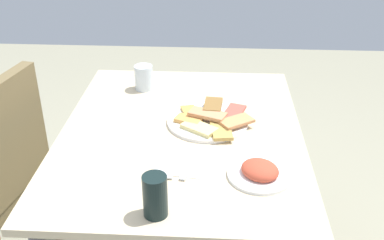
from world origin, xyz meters
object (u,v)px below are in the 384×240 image
at_px(salad_plate_greens, 260,172).
at_px(spoon, 175,161).
at_px(pide_platter, 209,120).
at_px(dining_table, 181,152).
at_px(paper_napkin, 181,163).
at_px(fork, 187,162).
at_px(soda_can, 155,196).
at_px(drinking_glass, 144,78).

bearing_deg(salad_plate_greens, spoon, 77.60).
distance_m(pide_platter, spoon, 0.28).
xyz_separation_m(dining_table, spoon, (-0.20, 0.00, 0.10)).
xyz_separation_m(dining_table, paper_napkin, (-0.20, -0.02, 0.09)).
relative_size(pide_platter, fork, 1.64).
relative_size(soda_can, fork, 0.63).
bearing_deg(pide_platter, fork, 166.18).
distance_m(paper_napkin, fork, 0.02).
bearing_deg(salad_plate_greens, pide_platter, 26.50).
bearing_deg(pide_platter, salad_plate_greens, -153.50).
distance_m(pide_platter, salad_plate_greens, 0.35).
distance_m(salad_plate_greens, soda_can, 0.35).
height_order(dining_table, spoon, spoon).
bearing_deg(paper_napkin, dining_table, 4.32).
distance_m(salad_plate_greens, spoon, 0.26).
distance_m(soda_can, spoon, 0.25).
xyz_separation_m(fork, spoon, (0.00, 0.04, 0.00)).
bearing_deg(paper_napkin, spoon, 90.00).
bearing_deg(fork, spoon, 94.31).
height_order(pide_platter, paper_napkin, pide_platter).
relative_size(salad_plate_greens, paper_napkin, 1.31).
bearing_deg(dining_table, salad_plate_greens, -135.60).
height_order(salad_plate_greens, soda_can, soda_can).
distance_m(salad_plate_greens, drinking_glass, 0.74).
height_order(pide_platter, soda_can, soda_can).
xyz_separation_m(pide_platter, salad_plate_greens, (-0.32, -0.16, 0.00)).
relative_size(dining_table, drinking_glass, 10.41).
bearing_deg(fork, paper_napkin, 94.31).
distance_m(fork, spoon, 0.04).
bearing_deg(soda_can, dining_table, -4.15).
bearing_deg(dining_table, drinking_glass, 28.03).
xyz_separation_m(dining_table, salad_plate_greens, (-0.26, -0.26, 0.11)).
height_order(drinking_glass, paper_napkin, drinking_glass).
bearing_deg(fork, salad_plate_greens, -100.02).
height_order(dining_table, pide_platter, pide_platter).
bearing_deg(salad_plate_greens, dining_table, 44.40).
distance_m(soda_can, drinking_glass, 0.81).
bearing_deg(paper_napkin, pide_platter, -17.48).
distance_m(soda_can, fork, 0.26).
height_order(drinking_glass, fork, drinking_glass).
distance_m(dining_table, fork, 0.23).
distance_m(drinking_glass, fork, 0.59).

